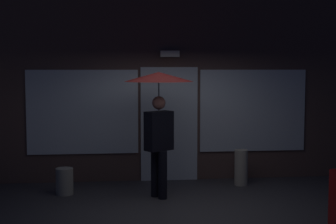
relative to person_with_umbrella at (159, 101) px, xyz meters
The scene contains 5 objects.
ground_plane 1.90m from the person_with_umbrella, 71.34° to the right, with size 18.00×18.00×0.00m, color #38353A.
building_facade 1.52m from the person_with_umbrella, 77.92° to the left, with size 9.65×0.48×4.09m.
person_with_umbrella is the anchor object (origin of this frame).
sidewalk_bollard 2.19m from the person_with_umbrella, 24.36° to the left, with size 0.25×0.25×0.67m, color #B2A899.
sidewalk_bollard_2 2.17m from the person_with_umbrella, 167.20° to the left, with size 0.30×0.30×0.46m, color #9E998E.
Camera 1 is at (-1.00, -7.25, 2.20)m, focal length 52.79 mm.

